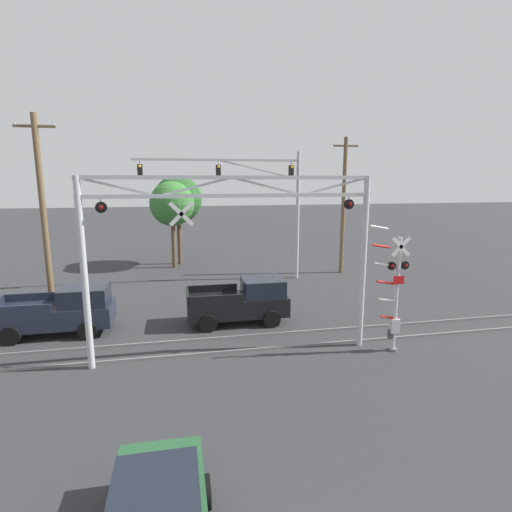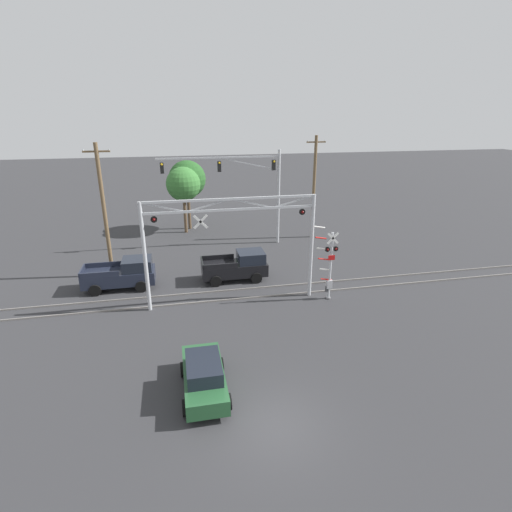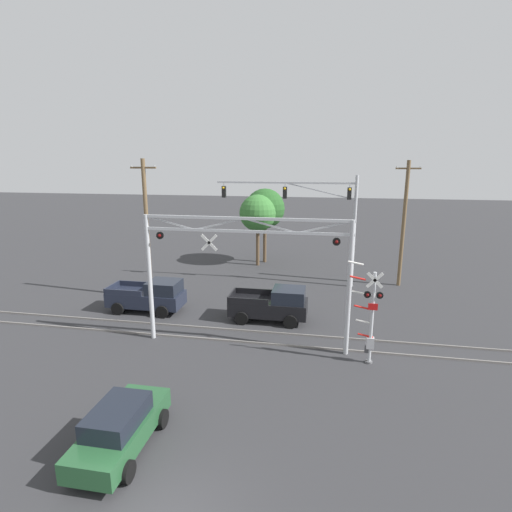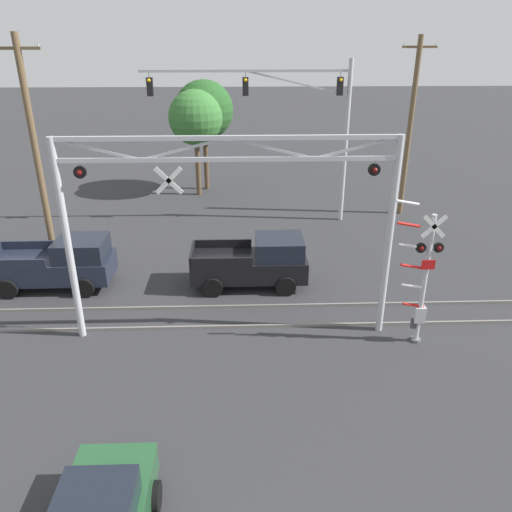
{
  "view_description": "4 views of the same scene",
  "coord_description": "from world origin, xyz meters",
  "px_view_note": "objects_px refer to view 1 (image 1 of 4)",
  "views": [
    {
      "loc": [
        -1.99,
        -3.26,
        6.72
      ],
      "look_at": [
        1.38,
        13.67,
        3.39
      ],
      "focal_mm": 28.0,
      "sensor_mm": 36.0,
      "label": 1
    },
    {
      "loc": [
        -3.22,
        -12.04,
        11.76
      ],
      "look_at": [
        2.26,
        14.5,
        1.79
      ],
      "focal_mm": 28.0,
      "sensor_mm": 36.0,
      "label": 2
    },
    {
      "loc": [
        4.07,
        -8.01,
        9.56
      ],
      "look_at": [
        0.07,
        13.81,
        4.24
      ],
      "focal_mm": 28.0,
      "sensor_mm": 36.0,
      "label": 3
    },
    {
      "loc": [
        0.32,
        -3.88,
        9.62
      ],
      "look_at": [
        0.85,
        11.17,
        2.89
      ],
      "focal_mm": 35.0,
      "sensor_mm": 36.0,
      "label": 4
    }
  ],
  "objects_px": {
    "traffic_signal_span": "(261,193)",
    "utility_pole_right": "(343,205)",
    "background_tree_far_left_verge": "(172,204)",
    "crossing_signal_mast": "(394,298)",
    "utility_pole_left": "(44,216)",
    "crossing_gantry": "(232,237)",
    "pickup_truck_following": "(62,311)",
    "pickup_truck_lead": "(243,301)",
    "background_tree_beyond_span": "(178,200)"
  },
  "relations": [
    {
      "from": "crossing_signal_mast",
      "to": "traffic_signal_span",
      "type": "relative_size",
      "value": 0.47
    },
    {
      "from": "crossing_signal_mast",
      "to": "pickup_truck_lead",
      "type": "relative_size",
      "value": 1.08
    },
    {
      "from": "crossing_gantry",
      "to": "traffic_signal_span",
      "type": "bearing_deg",
      "value": 72.91
    },
    {
      "from": "pickup_truck_following",
      "to": "background_tree_far_left_verge",
      "type": "xyz_separation_m",
      "value": [
        4.8,
        12.79,
        3.84
      ]
    },
    {
      "from": "traffic_signal_span",
      "to": "pickup_truck_lead",
      "type": "relative_size",
      "value": 2.28
    },
    {
      "from": "crossing_signal_mast",
      "to": "traffic_signal_span",
      "type": "bearing_deg",
      "value": 102.4
    },
    {
      "from": "crossing_signal_mast",
      "to": "background_tree_beyond_span",
      "type": "xyz_separation_m",
      "value": [
        -8.05,
        18.62,
        2.98
      ]
    },
    {
      "from": "crossing_gantry",
      "to": "background_tree_far_left_verge",
      "type": "bearing_deg",
      "value": 97.85
    },
    {
      "from": "pickup_truck_lead",
      "to": "crossing_signal_mast",
      "type": "bearing_deg",
      "value": -39.9
    },
    {
      "from": "crossing_signal_mast",
      "to": "pickup_truck_following",
      "type": "height_order",
      "value": "crossing_signal_mast"
    },
    {
      "from": "crossing_gantry",
      "to": "utility_pole_right",
      "type": "height_order",
      "value": "utility_pole_right"
    },
    {
      "from": "pickup_truck_following",
      "to": "utility_pole_right",
      "type": "relative_size",
      "value": 0.5
    },
    {
      "from": "crossing_gantry",
      "to": "utility_pole_left",
      "type": "bearing_deg",
      "value": 142.75
    },
    {
      "from": "background_tree_beyond_span",
      "to": "pickup_truck_following",
      "type": "bearing_deg",
      "value": -110.45
    },
    {
      "from": "pickup_truck_following",
      "to": "utility_pole_left",
      "type": "relative_size",
      "value": 0.5
    },
    {
      "from": "crossing_signal_mast",
      "to": "background_tree_beyond_span",
      "type": "distance_m",
      "value": 20.5
    },
    {
      "from": "traffic_signal_span",
      "to": "utility_pole_right",
      "type": "xyz_separation_m",
      "value": [
        6.18,
        0.98,
        -0.91
      ]
    },
    {
      "from": "pickup_truck_lead",
      "to": "pickup_truck_following",
      "type": "xyz_separation_m",
      "value": [
        -8.04,
        0.13,
        0.0
      ]
    },
    {
      "from": "traffic_signal_span",
      "to": "pickup_truck_lead",
      "type": "height_order",
      "value": "traffic_signal_span"
    },
    {
      "from": "traffic_signal_span",
      "to": "utility_pole_left",
      "type": "bearing_deg",
      "value": -155.86
    },
    {
      "from": "traffic_signal_span",
      "to": "utility_pole_right",
      "type": "bearing_deg",
      "value": 9.01
    },
    {
      "from": "traffic_signal_span",
      "to": "utility_pole_left",
      "type": "xyz_separation_m",
      "value": [
        -11.71,
        -5.25,
        -0.86
      ]
    },
    {
      "from": "utility_pole_right",
      "to": "pickup_truck_following",
      "type": "bearing_deg",
      "value": -152.65
    },
    {
      "from": "pickup_truck_lead",
      "to": "utility_pole_right",
      "type": "xyz_separation_m",
      "value": [
        8.76,
        8.82,
        3.91
      ]
    },
    {
      "from": "pickup_truck_following",
      "to": "utility_pole_right",
      "type": "distance_m",
      "value": 19.31
    },
    {
      "from": "pickup_truck_following",
      "to": "utility_pole_left",
      "type": "xyz_separation_m",
      "value": [
        -1.1,
        2.46,
        3.96
      ]
    },
    {
      "from": "pickup_truck_following",
      "to": "utility_pole_left",
      "type": "height_order",
      "value": "utility_pole_left"
    },
    {
      "from": "pickup_truck_lead",
      "to": "background_tree_far_left_verge",
      "type": "relative_size",
      "value": 0.71
    },
    {
      "from": "traffic_signal_span",
      "to": "utility_pole_right",
      "type": "distance_m",
      "value": 6.33
    },
    {
      "from": "crossing_gantry",
      "to": "background_tree_beyond_span",
      "type": "xyz_separation_m",
      "value": [
        -1.83,
        17.85,
        0.49
      ]
    },
    {
      "from": "crossing_gantry",
      "to": "traffic_signal_span",
      "type": "xyz_separation_m",
      "value": [
        3.53,
        11.47,
        1.2
      ]
    },
    {
      "from": "background_tree_far_left_verge",
      "to": "crossing_signal_mast",
      "type": "bearing_deg",
      "value": -63.86
    },
    {
      "from": "utility_pole_left",
      "to": "utility_pole_right",
      "type": "bearing_deg",
      "value": 19.19
    },
    {
      "from": "pickup_truck_following",
      "to": "utility_pole_left",
      "type": "distance_m",
      "value": 4.79
    },
    {
      "from": "traffic_signal_span",
      "to": "background_tree_far_left_verge",
      "type": "distance_m",
      "value": 7.78
    },
    {
      "from": "pickup_truck_following",
      "to": "traffic_signal_span",
      "type": "bearing_deg",
      "value": 35.98
    },
    {
      "from": "utility_pole_left",
      "to": "traffic_signal_span",
      "type": "bearing_deg",
      "value": 24.14
    },
    {
      "from": "utility_pole_left",
      "to": "utility_pole_right",
      "type": "height_order",
      "value": "utility_pole_left"
    },
    {
      "from": "pickup_truck_lead",
      "to": "background_tree_far_left_verge",
      "type": "distance_m",
      "value": 13.86
    },
    {
      "from": "crossing_signal_mast",
      "to": "utility_pole_left",
      "type": "bearing_deg",
      "value": 154.11
    },
    {
      "from": "crossing_gantry",
      "to": "pickup_truck_following",
      "type": "relative_size",
      "value": 2.2
    },
    {
      "from": "utility_pole_left",
      "to": "utility_pole_right",
      "type": "xyz_separation_m",
      "value": [
        17.89,
        6.23,
        -0.05
      ]
    },
    {
      "from": "crossing_signal_mast",
      "to": "crossing_gantry",
      "type": "bearing_deg",
      "value": 172.96
    },
    {
      "from": "crossing_signal_mast",
      "to": "utility_pole_right",
      "type": "distance_m",
      "value": 13.95
    },
    {
      "from": "utility_pole_left",
      "to": "background_tree_far_left_verge",
      "type": "distance_m",
      "value": 11.9
    },
    {
      "from": "crossing_gantry",
      "to": "background_tree_beyond_span",
      "type": "relative_size",
      "value": 1.51
    },
    {
      "from": "utility_pole_left",
      "to": "crossing_gantry",
      "type": "bearing_deg",
      "value": -37.25
    },
    {
      "from": "crossing_gantry",
      "to": "utility_pole_left",
      "type": "distance_m",
      "value": 10.28
    },
    {
      "from": "traffic_signal_span",
      "to": "background_tree_far_left_verge",
      "type": "relative_size",
      "value": 1.63
    },
    {
      "from": "traffic_signal_span",
      "to": "pickup_truck_lead",
      "type": "bearing_deg",
      "value": -108.2
    }
  ]
}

